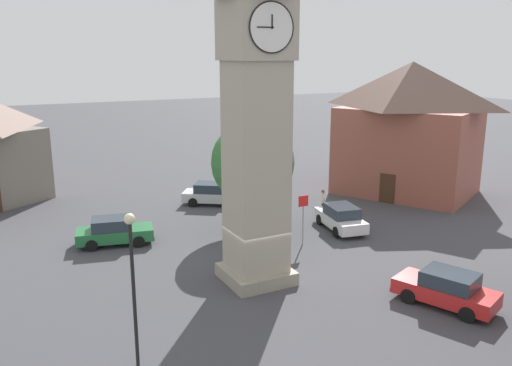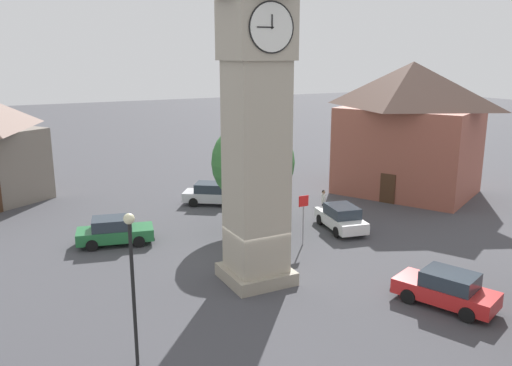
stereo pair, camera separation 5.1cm
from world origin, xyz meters
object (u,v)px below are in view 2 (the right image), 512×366
Objects in this scene: car_red_corner at (213,194)px; car_black_far at (446,289)px; clock_tower at (256,49)px; car_silver_kerb at (341,218)px; road_sign at (303,212)px; building_shop_left at (410,127)px; lamp_post at (132,267)px; tree at (253,162)px; car_green_alley at (115,231)px; pedestrian at (323,200)px.

car_black_far is (-2.63, 18.71, 0.00)m from car_red_corner.
clock_tower reaches higher than car_red_corner.
car_silver_kerb is 3.72m from road_sign.
building_shop_left reaches higher than lamp_post.
car_black_far is at bearing 134.32° from clock_tower.
building_shop_left reaches higher than tree.
car_red_corner is at bearing -90.71° from tree.
car_silver_kerb is 1.00× the size of car_red_corner.
tree is at bearing -68.31° from road_sign.
road_sign is (-1.35, 3.40, -2.25)m from tree.
pedestrian is at bearing 176.64° from car_green_alley.
car_red_corner is 7.20m from tree.
car_silver_kerb is 13.12m from car_green_alley.
car_green_alley is (7.93, 4.93, 0.00)m from car_red_corner.
car_red_corner is at bearing -46.65° from pedestrian.
car_green_alley is at bearing -99.40° from lamp_post.
car_red_corner is 0.81× the size of lamp_post.
car_green_alley is 13.35m from pedestrian.
lamp_post is (12.57, -1.64, 2.80)m from car_black_far.
pedestrian is at bearing 12.76° from building_shop_left.
car_green_alley is 12.62m from lamp_post.
tree is (0.08, 6.36, 3.38)m from car_red_corner.
building_shop_left is (-22.28, -1.24, 4.22)m from car_green_alley.
road_sign is at bearing -81.40° from car_black_far.
clock_tower reaches higher than lamp_post.
tree reaches higher than car_red_corner.
car_green_alley is (12.58, -3.74, 0.00)m from car_silver_kerb.
lamp_post is 13.49m from road_sign.
road_sign is (3.37, 1.09, 1.14)m from car_silver_kerb.
car_silver_kerb is at bearing -162.06° from road_sign.
building_shop_left is 14.74m from road_sign.
pedestrian reaches higher than car_silver_kerb.
lamp_post is at bearing -7.43° from car_black_far.
clock_tower is 13.33m from car_green_alley.
clock_tower is 9.51m from tree.
building_shop_left reaches higher than car_black_far.
car_black_far is 1.59× the size of road_sign.
clock_tower reaches higher than pedestrian.
car_green_alley is 0.36× the size of building_shop_left.
car_silver_kerb is 0.66× the size of tree.
car_silver_kerb is 0.36× the size of building_shop_left.
clock_tower is 12.78m from car_black_far.
building_shop_left reaches higher than pedestrian.
car_green_alley is 22.71m from building_shop_left.
car_red_corner is at bearing -148.14° from car_green_alley.
car_black_far is at bearing 78.64° from car_silver_kerb.
tree is at bearing 169.70° from car_green_alley.
tree reaches higher than pedestrian.
road_sign reaches higher than car_red_corner.
car_red_corner is 9.91m from road_sign.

